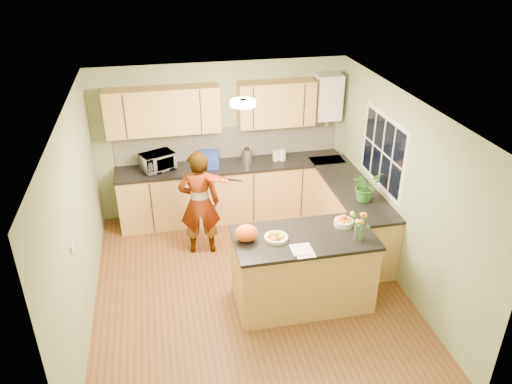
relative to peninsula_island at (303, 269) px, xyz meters
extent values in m
plane|color=brown|center=(-0.61, 0.39, -0.49)|extent=(4.50, 4.50, 0.00)
cube|color=silver|center=(-0.61, 0.39, 2.01)|extent=(4.00, 4.50, 0.02)
cube|color=gray|center=(-0.61, 2.64, 0.76)|extent=(4.00, 0.02, 2.50)
cube|color=gray|center=(-0.61, -1.86, 0.76)|extent=(4.00, 0.02, 2.50)
cube|color=gray|center=(-2.61, 0.39, 0.76)|extent=(0.02, 4.50, 2.50)
cube|color=gray|center=(1.39, 0.39, 0.76)|extent=(0.02, 4.50, 2.50)
cube|color=tan|center=(-0.51, 2.34, -0.04)|extent=(3.60, 0.60, 0.90)
cube|color=black|center=(-0.51, 2.33, 0.43)|extent=(3.64, 0.62, 0.04)
cube|color=tan|center=(1.09, 1.24, -0.04)|extent=(0.60, 2.20, 0.90)
cube|color=black|center=(1.08, 1.24, 0.43)|extent=(0.62, 2.24, 0.04)
cube|color=beige|center=(-0.51, 2.62, 0.71)|extent=(3.60, 0.02, 0.52)
cube|color=tan|center=(-1.51, 2.47, 1.36)|extent=(1.70, 0.34, 0.70)
cube|color=tan|center=(0.24, 2.47, 1.36)|extent=(1.20, 0.34, 0.70)
cube|color=white|center=(1.09, 2.48, 1.41)|extent=(0.40, 0.30, 0.72)
cylinder|color=#ACACB1|center=(1.09, 2.48, 1.01)|extent=(0.06, 0.06, 0.20)
cube|color=white|center=(1.39, 0.99, 1.06)|extent=(0.01, 1.30, 1.05)
cube|color=black|center=(1.38, 0.99, 1.06)|extent=(0.01, 1.18, 0.92)
cube|color=white|center=(-2.59, -0.21, 0.81)|extent=(0.02, 0.09, 0.09)
cylinder|color=#FFEABF|center=(-0.61, 0.69, 1.97)|extent=(0.30, 0.30, 0.06)
cylinder|color=white|center=(-0.61, 0.69, 2.00)|extent=(0.10, 0.10, 0.02)
cube|color=tan|center=(0.00, 0.00, -0.02)|extent=(1.67, 0.83, 0.94)
cube|color=black|center=(0.00, 0.00, 0.47)|extent=(1.71, 0.88, 0.04)
cylinder|color=beige|center=(-0.35, 0.00, 0.51)|extent=(0.28, 0.28, 0.04)
cylinder|color=beige|center=(0.55, 0.15, 0.52)|extent=(0.24, 0.24, 0.07)
cylinder|color=silver|center=(0.60, -0.18, 0.59)|extent=(0.10, 0.10, 0.20)
ellipsoid|color=#EB5713|center=(-0.70, 0.05, 0.59)|extent=(0.33, 0.30, 0.21)
cube|color=silver|center=(-0.10, -0.30, 0.49)|extent=(0.22, 0.30, 0.01)
imported|color=tan|center=(-1.12, 1.41, 0.31)|extent=(0.62, 0.44, 1.60)
imported|color=white|center=(-1.65, 2.37, 0.59)|extent=(0.59, 0.51, 0.27)
cube|color=navy|center=(-0.86, 2.31, 0.58)|extent=(0.36, 0.29, 0.26)
cylinder|color=#ACACB1|center=(-0.26, 2.32, 0.57)|extent=(0.17, 0.17, 0.24)
sphere|color=black|center=(-0.26, 2.32, 0.73)|extent=(0.09, 0.09, 0.09)
cylinder|color=beige|center=(0.22, 2.34, 0.53)|extent=(0.13, 0.13, 0.16)
cylinder|color=white|center=(0.33, 2.34, 0.53)|extent=(0.12, 0.12, 0.17)
imported|color=#2E6A23|center=(1.09, 0.78, 0.66)|extent=(0.47, 0.43, 0.43)
camera|label=1|loc=(-1.60, -4.83, 3.73)|focal=35.00mm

